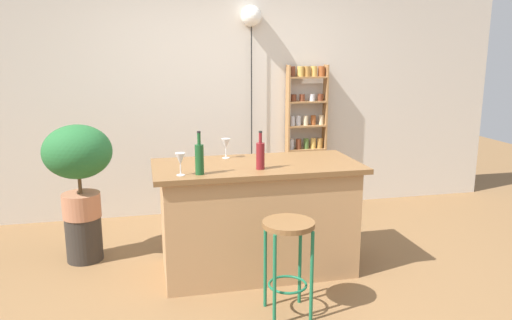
% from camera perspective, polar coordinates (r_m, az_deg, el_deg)
% --- Properties ---
extents(ground, '(12.00, 12.00, 0.00)m').
position_cam_1_polar(ground, '(3.97, 1.10, -13.99)').
color(ground, brown).
extents(back_wall, '(6.40, 0.10, 2.80)m').
position_cam_1_polar(back_wall, '(5.48, -3.82, 8.57)').
color(back_wall, beige).
rests_on(back_wall, ground).
extents(kitchen_counter, '(1.63, 0.77, 0.89)m').
position_cam_1_polar(kitchen_counter, '(4.07, 0.10, -6.49)').
color(kitchen_counter, tan).
rests_on(kitchen_counter, ground).
extents(bar_stool, '(0.35, 0.35, 0.66)m').
position_cam_1_polar(bar_stool, '(3.39, 3.68, -9.65)').
color(bar_stool, '#196642').
rests_on(bar_stool, ground).
extents(spice_shelf, '(0.45, 0.13, 1.61)m').
position_cam_1_polar(spice_shelf, '(5.63, 5.71, 3.08)').
color(spice_shelf, '#9E7042').
rests_on(spice_shelf, ground).
extents(plant_stool, '(0.30, 0.30, 0.39)m').
position_cam_1_polar(plant_stool, '(4.57, -18.96, -8.43)').
color(plant_stool, '#2D2823').
rests_on(plant_stool, ground).
extents(potted_plant, '(0.56, 0.50, 0.79)m').
position_cam_1_polar(potted_plant, '(4.38, -19.60, 0.06)').
color(potted_plant, '#A86B4C').
rests_on(potted_plant, plant_stool).
extents(bottle_spirits_clear, '(0.06, 0.06, 0.29)m').
position_cam_1_polar(bottle_spirits_clear, '(3.75, 0.50, 0.59)').
color(bottle_spirits_clear, maroon).
rests_on(bottle_spirits_clear, kitchen_counter).
extents(bottle_sauce_amber, '(0.06, 0.06, 0.32)m').
position_cam_1_polar(bottle_sauce_amber, '(3.61, -6.45, 0.21)').
color(bottle_sauce_amber, '#194C23').
rests_on(bottle_sauce_amber, kitchen_counter).
extents(wine_glass_left, '(0.07, 0.07, 0.16)m').
position_cam_1_polar(wine_glass_left, '(3.60, -8.62, 0.07)').
color(wine_glass_left, silver).
rests_on(wine_glass_left, kitchen_counter).
extents(wine_glass_center, '(0.07, 0.07, 0.16)m').
position_cam_1_polar(wine_glass_center, '(4.14, -3.46, 1.81)').
color(wine_glass_center, silver).
rests_on(wine_glass_center, kitchen_counter).
extents(pendant_globe_light, '(0.22, 0.22, 2.22)m').
position_cam_1_polar(pendant_globe_light, '(5.42, -0.53, 15.76)').
color(pendant_globe_light, black).
rests_on(pendant_globe_light, ground).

